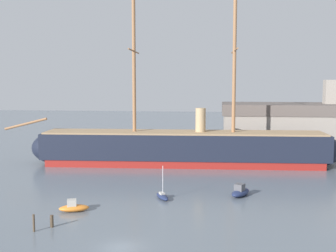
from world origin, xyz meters
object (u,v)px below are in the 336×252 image
sailboat_distant_centre (188,150)px  dockside_warehouse_right (319,129)px  motorboat_foreground_left (74,207)px  motorboat_far_right (311,158)px  tall_ship (183,148)px  mooring_piling_nearest (52,221)px  sailboat_near_centre (162,196)px  mooring_piling_left_pair (34,223)px  motorboat_mid_right (240,192)px

sailboat_distant_centre → dockside_warehouse_right: bearing=3.2°
motorboat_foreground_left → motorboat_far_right: motorboat_foreground_left is taller
tall_ship → mooring_piling_nearest: bearing=-107.4°
sailboat_distant_centre → mooring_piling_nearest: 58.35m
motorboat_foreground_left → dockside_warehouse_right: (43.23, 52.42, 5.36)m
sailboat_near_centre → mooring_piling_nearest: sailboat_near_centre is taller
dockside_warehouse_right → sailboat_near_centre: bearing=-125.6°
sailboat_near_centre → mooring_piling_nearest: bearing=-130.0°
tall_ship → mooring_piling_left_pair: bearing=-108.6°
motorboat_mid_right → dockside_warehouse_right: dockside_warehouse_right is taller
tall_ship → dockside_warehouse_right: 36.41m
motorboat_foreground_left → mooring_piling_left_pair: (-2.03, -8.02, 0.44)m
mooring_piling_left_pair → dockside_warehouse_right: size_ratio=0.04×
motorboat_mid_right → mooring_piling_left_pair: (-24.60, -18.48, 0.34)m
sailboat_distant_centre → mooring_piling_nearest: bearing=-102.3°
mooring_piling_left_pair → sailboat_near_centre: bearing=49.8°
tall_ship → motorboat_far_right: 28.86m
tall_ship → sailboat_distant_centre: tall_ship is taller
motorboat_mid_right → motorboat_far_right: motorboat_mid_right is taller
tall_ship → motorboat_far_right: (27.49, 8.21, -3.13)m
sailboat_near_centre → motorboat_mid_right: sailboat_near_centre is taller
mooring_piling_nearest → dockside_warehouse_right: dockside_warehouse_right is taller
dockside_warehouse_right → motorboat_mid_right: bearing=-116.2°
tall_ship → sailboat_near_centre: (-0.99, -26.38, -3.19)m
sailboat_distant_centre → mooring_piling_left_pair: sailboat_distant_centre is taller
sailboat_near_centre → mooring_piling_left_pair: bearing=-130.2°
mooring_piling_left_pair → motorboat_mid_right: bearing=36.9°
motorboat_far_right → dockside_warehouse_right: size_ratio=0.07×
motorboat_foreground_left → mooring_piling_left_pair: 8.28m
sailboat_near_centre → mooring_piling_left_pair: size_ratio=2.46×
motorboat_mid_right → sailboat_near_centre: bearing=-165.4°
motorboat_mid_right → dockside_warehouse_right: 47.06m
mooring_piling_nearest → mooring_piling_left_pair: 2.28m
dockside_warehouse_right → tall_ship: bearing=-149.2°
tall_ship → motorboat_foreground_left: size_ratio=16.37×
motorboat_far_right → mooring_piling_left_pair: (-41.53, -50.06, 0.54)m
motorboat_foreground_left → mooring_piling_nearest: bearing=-94.8°
motorboat_foreground_left → sailboat_distant_centre: 52.07m
sailboat_distant_centre → mooring_piling_left_pair: 60.34m
motorboat_far_right → sailboat_distant_centre: sailboat_distant_centre is taller
motorboat_mid_right → mooring_piling_nearest: 28.56m
tall_ship → mooring_piling_nearest: (-12.55, -40.15, -2.88)m
motorboat_far_right → mooring_piling_nearest: size_ratio=2.33×
tall_ship → motorboat_foreground_left: tall_ship is taller
mooring_piling_left_pair → tall_ship: bearing=71.4°
motorboat_foreground_left → mooring_piling_nearest: (-0.53, -6.32, 0.15)m
mooring_piling_nearest → dockside_warehouse_right: size_ratio=0.03×
motorboat_mid_right → mooring_piling_nearest: (-23.11, -16.78, 0.05)m
sailboat_distant_centre → mooring_piling_left_pair: size_ratio=2.23×
sailboat_near_centre → tall_ship: bearing=87.8°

